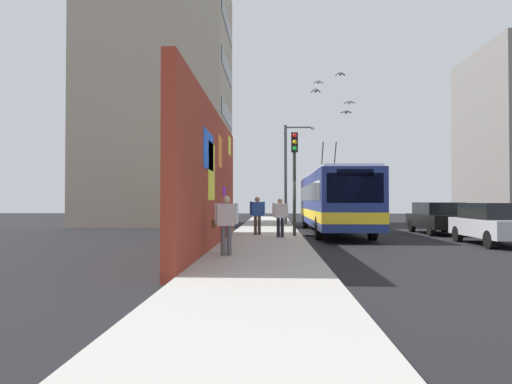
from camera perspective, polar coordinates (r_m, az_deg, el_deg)
The scene contains 14 objects.
ground_plane at distance 20.01m, azimuth 5.82°, elevation -5.87°, with size 80.00×80.00×0.00m, color black.
sidewalk_slab at distance 19.96m, azimuth 1.20°, elevation -5.67°, with size 48.00×3.20×0.15m, color #ADA8A0.
graffiti_wall at distance 15.52m, azimuth -5.55°, elevation 1.53°, with size 12.93×0.32×4.74m.
building_far_left at distance 32.89m, azimuth -12.06°, elevation 10.97°, with size 8.05×9.52×17.06m.
city_bus at distance 23.61m, azimuth 9.63°, elevation -0.94°, with size 12.69×2.54×4.86m.
parked_car_silver at distance 19.23m, azimuth 27.67°, elevation -3.45°, with size 4.16×1.81×1.58m.
parked_car_black at distance 24.56m, azimuth 21.86°, elevation -2.96°, with size 4.46×1.93×1.58m.
pedestrian_at_curb at distance 18.89m, azimuth 3.06°, elevation -2.82°, with size 0.22×0.66×1.62m.
pedestrian_near_wall at distance 12.62m, azimuth -3.81°, elevation -3.57°, with size 0.22×0.74×1.65m.
pedestrian_midblock at distance 20.21m, azimuth 0.17°, elevation -2.58°, with size 0.23×0.68×1.69m.
traffic_light at distance 19.56m, azimuth 4.85°, elevation 3.21°, with size 0.49×0.28×4.46m.
street_lamp at distance 29.66m, azimuth 4.19°, elevation 3.19°, with size 0.44×1.98×6.45m.
flying_pigeons at distance 24.41m, azimuth 9.68°, elevation 12.27°, with size 3.99×1.96×2.52m.
curbside_puddle at distance 21.78m, azimuth 7.11°, elevation -5.47°, with size 1.10×1.10×0.00m, color black.
Camera 1 is at (-19.90, 1.27, 1.66)m, focal length 31.88 mm.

